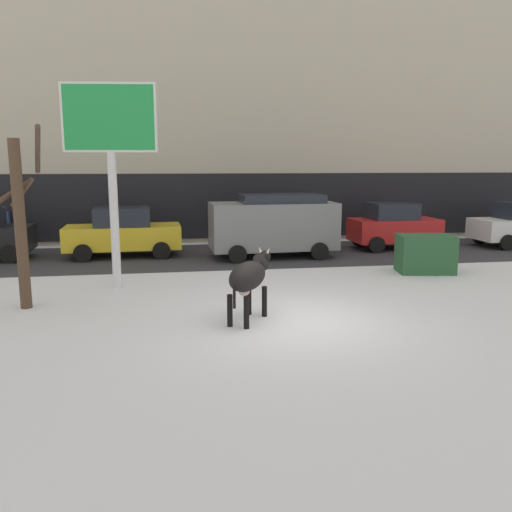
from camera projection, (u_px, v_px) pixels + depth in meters
name	position (u px, v px, depth m)	size (l,w,h in m)	color
ground_plane	(293.00, 321.00, 11.59)	(120.00, 120.00, 0.00)	white
road_strip	(243.00, 255.00, 19.83)	(60.00, 5.60, 0.01)	#333338
building_facade	(225.00, 98.00, 24.88)	(44.00, 6.10, 13.00)	#BCB29E
cow_black	(249.00, 277.00, 11.46)	(1.38, 1.82, 1.54)	black
billboard	(110.00, 131.00, 13.99)	(2.53, 0.50, 5.56)	silver
car_yellow_sedan	(123.00, 232.00, 19.39)	(4.27, 2.13, 1.84)	gold
car_grey_van	(274.00, 224.00, 19.23)	(4.68, 2.28, 2.32)	slate
car_red_hatchback	(394.00, 226.00, 21.16)	(3.57, 2.05, 1.86)	red
pedestrian_near_billboard	(5.00, 227.00, 21.12)	(0.36, 0.24, 1.73)	#282833
pedestrian_by_cars	(301.00, 222.00, 23.00)	(0.36, 0.24, 1.73)	#282833
bare_tree_left_lot	(21.00, 218.00, 12.29)	(1.27, 1.08, 4.32)	#4C3828
dumpster	(425.00, 254.00, 16.61)	(1.70, 1.10, 1.20)	#285633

